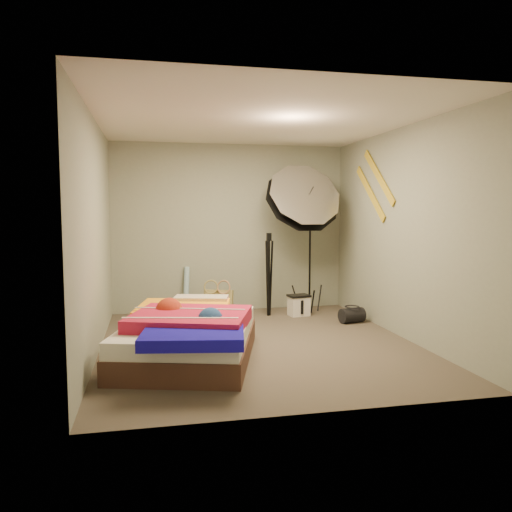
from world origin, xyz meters
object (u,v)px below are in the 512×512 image
object	(u,v)px
duffel_bag	(352,315)
bed	(189,334)
wrapping_roll	(186,290)
camera_tripod	(269,268)
camera_case	(299,306)
photo_umbrella	(302,201)
tote_bag	(218,304)

from	to	relation	value
duffel_bag	bed	distance (m)	2.59
wrapping_roll	camera_tripod	size ratio (longest dim) A/B	0.57
wrapping_roll	camera_case	world-z (taller)	wrapping_roll
bed	photo_umbrella	bearing A→B (deg)	46.95
wrapping_roll	camera_case	size ratio (longest dim) A/B	2.46
tote_bag	wrapping_roll	bearing A→B (deg)	151.91
wrapping_roll	camera_tripod	xyz separation A→B (m)	(1.15, -0.44, 0.34)
camera_tripod	camera_case	bearing A→B (deg)	-13.19
camera_case	wrapping_roll	bearing A→B (deg)	151.16
tote_bag	camera_tripod	xyz separation A→B (m)	(0.74, 0.03, 0.48)
tote_bag	photo_umbrella	xyz separation A→B (m)	(1.22, 0.03, 1.45)
camera_case	camera_tripod	distance (m)	0.70
wrapping_roll	camera_tripod	world-z (taller)	camera_tripod
camera_case	bed	distance (m)	2.49
wrapping_roll	camera_case	distance (m)	1.68
tote_bag	duffel_bag	xyz separation A→B (m)	(1.73, -0.65, -0.10)
bed	tote_bag	bearing A→B (deg)	73.49
wrapping_roll	bed	size ratio (longest dim) A/B	0.32
duffel_bag	photo_umbrella	bearing A→B (deg)	115.73
bed	camera_case	bearing A→B (deg)	46.40
camera_case	bed	size ratio (longest dim) A/B	0.13
tote_bag	photo_umbrella	distance (m)	1.89
duffel_bag	wrapping_roll	bearing A→B (deg)	141.26
duffel_bag	camera_tripod	xyz separation A→B (m)	(-1.00, 0.69, 0.58)
wrapping_roll	duffel_bag	world-z (taller)	wrapping_roll
wrapping_roll	photo_umbrella	bearing A→B (deg)	-15.11
duffel_bag	camera_tripod	distance (m)	1.34
wrapping_roll	tote_bag	bearing A→B (deg)	-48.70
wrapping_roll	duffel_bag	distance (m)	2.44
bed	duffel_bag	bearing A→B (deg)	27.95
camera_case	duffel_bag	size ratio (longest dim) A/B	0.85
photo_umbrella	camera_tripod	bearing A→B (deg)	179.97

